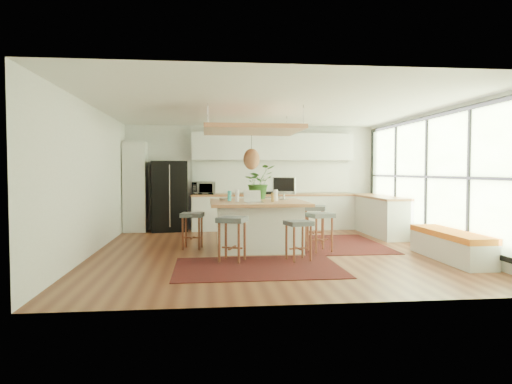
{
  "coord_description": "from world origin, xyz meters",
  "views": [
    {
      "loc": [
        -1.18,
        -8.55,
        1.52
      ],
      "look_at": [
        -0.2,
        0.5,
        1.1
      ],
      "focal_mm": 32.14,
      "sensor_mm": 36.0,
      "label": 1
    }
  ],
  "objects": [
    {
      "name": "stool_right_front",
      "position": [
        0.93,
        -0.18,
        0.35
      ],
      "size": [
        0.53,
        0.53,
        0.73
      ],
      "primitive_type": null,
      "rotation": [
        0.0,
        0.0,
        1.83
      ],
      "color": "#46494D",
      "rests_on": "floor"
    },
    {
      "name": "island_bowl",
      "position": [
        -0.84,
        0.81,
        0.95
      ],
      "size": [
        0.23,
        0.23,
        0.05
      ],
      "primitive_type": "imported",
      "rotation": [
        0.0,
        0.0,
        -0.22
      ],
      "color": "white",
      "rests_on": "island"
    },
    {
      "name": "floor",
      "position": [
        0.0,
        0.0,
        0.0
      ],
      "size": [
        7.0,
        7.0,
        0.0
      ],
      "primitive_type": "plane",
      "color": "#532617",
      "rests_on": "ground"
    },
    {
      "name": "wall_right",
      "position": [
        3.25,
        0.0,
        1.35
      ],
      "size": [
        0.0,
        7.0,
        7.0
      ],
      "primitive_type": "plane",
      "rotation": [
        1.57,
        0.0,
        -1.57
      ],
      "color": "silver",
      "rests_on": "ground"
    },
    {
      "name": "stool_near_left",
      "position": [
        -0.76,
        -0.93,
        0.35
      ],
      "size": [
        0.57,
        0.57,
        0.75
      ],
      "primitive_type": null,
      "rotation": [
        0.0,
        0.0,
        -0.37
      ],
      "color": "#46494D",
      "rests_on": "floor"
    },
    {
      "name": "right_counter_base",
      "position": [
        2.93,
        2.0,
        0.44
      ],
      "size": [
        0.6,
        2.5,
        0.88
      ],
      "primitive_type": "cube",
      "color": "silver",
      "rests_on": "floor"
    },
    {
      "name": "island",
      "position": [
        -0.18,
        0.36,
        0.47
      ],
      "size": [
        1.85,
        1.85,
        0.93
      ],
      "primitive_type": null,
      "color": "#945434",
      "rests_on": "floor"
    },
    {
      "name": "back_counter_top",
      "position": [
        0.55,
        3.18,
        0.9
      ],
      "size": [
        4.24,
        0.64,
        0.05
      ],
      "primitive_type": "cube",
      "color": "#945434",
      "rests_on": "back_counter_base"
    },
    {
      "name": "upper_cabinets",
      "position": [
        0.55,
        3.32,
        2.15
      ],
      "size": [
        4.2,
        0.34,
        0.7
      ],
      "primitive_type": "cube",
      "color": "silver",
      "rests_on": "wall_back"
    },
    {
      "name": "window_wall",
      "position": [
        3.22,
        0.0,
        1.4
      ],
      "size": [
        0.1,
        6.2,
        2.6
      ],
      "primitive_type": null,
      "color": "black",
      "rests_on": "wall_right"
    },
    {
      "name": "island_bottle_4",
      "position": [
        -0.38,
        0.61,
        1.03
      ],
      "size": [
        0.07,
        0.07,
        0.19
      ],
      "primitive_type": "cylinder",
      "color": "#627D4B",
      "rests_on": "island"
    },
    {
      "name": "stool_left_side",
      "position": [
        -1.46,
        0.42,
        0.35
      ],
      "size": [
        0.47,
        0.47,
        0.7
      ],
      "primitive_type": null,
      "rotation": [
        0.0,
        0.0,
        -1.72
      ],
      "color": "#46494D",
      "rests_on": "floor"
    },
    {
      "name": "fridge",
      "position": [
        -2.13,
        3.16,
        0.93
      ],
      "size": [
        0.97,
        0.81,
        1.77
      ],
      "primitive_type": null,
      "rotation": [
        0.0,
        0.0,
        0.15
      ],
      "color": "black",
      "rests_on": "floor"
    },
    {
      "name": "backsplash",
      "position": [
        0.55,
        3.48,
        1.35
      ],
      "size": [
        4.2,
        0.02,
        0.8
      ],
      "primitive_type": "cube",
      "color": "white",
      "rests_on": "wall_back"
    },
    {
      "name": "stool_near_right",
      "position": [
        0.36,
        -0.99,
        0.35
      ],
      "size": [
        0.49,
        0.49,
        0.68
      ],
      "primitive_type": null,
      "rotation": [
        0.0,
        0.0,
        0.25
      ],
      "color": "#46494D",
      "rests_on": "floor"
    },
    {
      "name": "back_counter_base",
      "position": [
        0.55,
        3.18,
        0.44
      ],
      "size": [
        4.2,
        0.6,
        0.88
      ],
      "primitive_type": "cube",
      "color": "silver",
      "rests_on": "floor"
    },
    {
      "name": "laptop",
      "position": [
        -0.31,
        -0.11,
        1.05
      ],
      "size": [
        0.37,
        0.39,
        0.24
      ],
      "primitive_type": null,
      "rotation": [
        0.0,
        0.0,
        0.14
      ],
      "color": "#A5A5AA",
      "rests_on": "island"
    },
    {
      "name": "wall_front",
      "position": [
        0.0,
        -3.5,
        1.35
      ],
      "size": [
        6.5,
        0.0,
        6.5
      ],
      "primitive_type": "plane",
      "rotation": [
        -1.57,
        0.0,
        0.0
      ],
      "color": "silver",
      "rests_on": "ground"
    },
    {
      "name": "stool_right_back",
      "position": [
        1.04,
        0.75,
        0.35
      ],
      "size": [
        0.59,
        0.59,
        0.8
      ],
      "primitive_type": null,
      "rotation": [
        0.0,
        0.0,
        1.28
      ],
      "color": "#46494D",
      "rests_on": "floor"
    },
    {
      "name": "rug_right",
      "position": [
        1.5,
        0.66,
        0.01
      ],
      "size": [
        1.8,
        2.6,
        0.01
      ],
      "primitive_type": "cube",
      "color": "black",
      "rests_on": "floor"
    },
    {
      "name": "island_bottle_1",
      "position": [
        -0.58,
        0.21,
        1.03
      ],
      "size": [
        0.07,
        0.07,
        0.19
      ],
      "primitive_type": "cylinder",
      "color": "white",
      "rests_on": "island"
    },
    {
      "name": "range",
      "position": [
        0.3,
        3.18,
        0.5
      ],
      "size": [
        0.76,
        0.62,
        1.0
      ],
      "primitive_type": null,
      "color": "#A5A5AA",
      "rests_on": "floor"
    },
    {
      "name": "island_bottle_3",
      "position": [
        0.17,
        0.41,
        1.03
      ],
      "size": [
        0.07,
        0.07,
        0.19
      ],
      "primitive_type": "cylinder",
      "color": "white",
      "rests_on": "island"
    },
    {
      "name": "window_bench",
      "position": [
        2.95,
        -1.2,
        0.25
      ],
      "size": [
        0.52,
        2.0,
        0.5
      ],
      "primitive_type": null,
      "color": "silver",
      "rests_on": "floor"
    },
    {
      "name": "right_counter_top",
      "position": [
        2.93,
        2.0,
        0.9
      ],
      "size": [
        0.64,
        2.54,
        0.05
      ],
      "primitive_type": "cube",
      "color": "#945434",
      "rests_on": "right_counter_base"
    },
    {
      "name": "monitor",
      "position": [
        0.4,
        0.72,
        1.19
      ],
      "size": [
        0.53,
        0.44,
        0.48
      ],
      "primitive_type": null,
      "rotation": [
        0.0,
        0.0,
        -0.6
      ],
      "color": "#A5A5AA",
      "rests_on": "island"
    },
    {
      "name": "microwave",
      "position": [
        -1.25,
        3.17,
        1.12
      ],
      "size": [
        0.59,
        0.34,
        0.39
      ],
      "primitive_type": "imported",
      "rotation": [
        0.0,
        0.0,
        -0.04
      ],
      "color": "#A5A5AA",
      "rests_on": "back_counter_top"
    },
    {
      "name": "wall_back",
      "position": [
        0.0,
        3.5,
        1.35
      ],
      "size": [
        6.5,
        0.0,
        6.5
      ],
      "primitive_type": "plane",
      "rotation": [
        1.57,
        0.0,
        0.0
      ],
      "color": "silver",
      "rests_on": "ground"
    },
    {
      "name": "rug_near",
      "position": [
        -0.39,
        -1.47,
        0.01
      ],
      "size": [
        2.6,
        1.8,
        0.01
      ],
      "primitive_type": "cube",
      "color": "black",
      "rests_on": "floor"
    },
    {
      "name": "pantry",
      "position": [
        -2.95,
        3.18,
        1.12
      ],
      "size": [
        0.55,
        0.6,
        2.25
      ],
      "primitive_type": "cube",
      "color": "silver",
      "rests_on": "floor"
    },
    {
      "name": "ceiling",
      "position": [
        0.0,
        0.0,
        2.7
      ],
      "size": [
        7.0,
        7.0,
        0.0
      ],
      "primitive_type": "plane",
      "rotation": [
        3.14,
        0.0,
        0.0
      ],
      "color": "white",
      "rests_on": "ground"
    },
    {
      "name": "wall_left",
      "position": [
        -3.25,
        0.0,
        1.35
      ],
      "size": [
        0.0,
        7.0,
        7.0
      ],
      "primitive_type": "plane",
      "rotation": [
        1.57,
        0.0,
        1.57
      ],
      "color": "silver",
      "rests_on": "ground"
    },
    {
      "name": "island_bottle_0",
      "position": [
        -0.73,
        0.46,
        1.03
      ],
      "size": [
        0.07,
        0.07,
        0.19
      ],
      "primitive_type": "cylinder",
      "color": "teal",
      "rests_on": "island"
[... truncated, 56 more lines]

